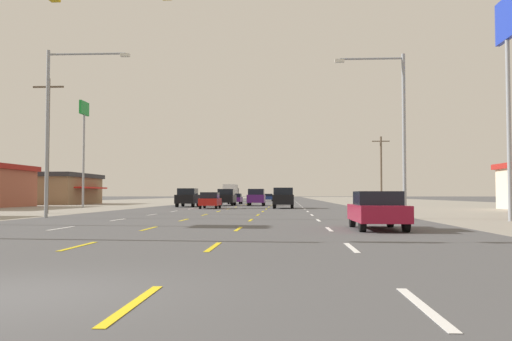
% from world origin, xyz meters
% --- Properties ---
extents(ground_plane, '(572.00, 572.00, 0.00)m').
position_xyz_m(ground_plane, '(0.00, 66.00, 0.00)').
color(ground_plane, '#4C4C4F').
extents(lot_apron_left, '(28.00, 440.00, 0.01)m').
position_xyz_m(lot_apron_left, '(-24.75, 66.00, 0.00)').
color(lot_apron_left, gray).
rests_on(lot_apron_left, ground).
extents(lot_apron_right, '(28.00, 440.00, 0.01)m').
position_xyz_m(lot_apron_right, '(24.75, 66.00, 0.00)').
color(lot_apron_right, gray).
rests_on(lot_apron_right, ground).
extents(lane_markings, '(10.64, 227.60, 0.01)m').
position_xyz_m(lane_markings, '(0.00, 104.50, 0.01)').
color(lane_markings, white).
rests_on(lane_markings, ground).
extents(signal_span_wire, '(25.59, 0.53, 9.92)m').
position_xyz_m(signal_span_wire, '(-0.36, 9.96, 5.95)').
color(signal_span_wire, brown).
rests_on(signal_span_wire, ground).
extents(sedan_far_right_nearest, '(1.80, 4.50, 1.46)m').
position_xyz_m(sedan_far_right_nearest, '(7.09, 14.55, 0.76)').
color(sedan_far_right_nearest, maroon).
rests_on(sedan_far_right_nearest, ground).
extents(hatchback_inner_left_near, '(1.72, 3.90, 1.54)m').
position_xyz_m(hatchback_inner_left_near, '(-3.59, 45.60, 0.78)').
color(hatchback_inner_left_near, red).
rests_on(hatchback_inner_left_near, ground).
extents(suv_inner_right_mid, '(1.98, 4.90, 1.98)m').
position_xyz_m(suv_inner_right_mid, '(3.28, 47.26, 1.03)').
color(suv_inner_right_mid, black).
rests_on(suv_inner_right_mid, ground).
extents(suv_far_left_midfar, '(1.98, 4.90, 1.98)m').
position_xyz_m(suv_far_left_midfar, '(-7.00, 52.94, 1.03)').
color(suv_far_left_midfar, black).
rests_on(suv_far_left_midfar, ground).
extents(suv_center_turn_far, '(1.98, 4.90, 1.98)m').
position_xyz_m(suv_center_turn_far, '(0.05, 59.20, 1.03)').
color(suv_center_turn_far, '#4C196B').
rests_on(suv_center_turn_far, ground).
extents(suv_inner_left_farther, '(1.98, 4.90, 1.98)m').
position_xyz_m(suv_inner_left_farther, '(-3.59, 60.04, 1.03)').
color(suv_inner_left_farther, black).
rests_on(suv_inner_left_farther, ground).
extents(sedan_inner_left_farthest, '(1.80, 4.50, 1.46)m').
position_xyz_m(sedan_inner_left_farthest, '(-3.54, 70.98, 0.76)').
color(sedan_inner_left_farthest, '#4C196B').
rests_on(sedan_inner_left_farthest, ground).
extents(box_truck_far_left_distant_a, '(2.40, 7.20, 3.23)m').
position_xyz_m(box_truck_far_left_distant_a, '(-7.13, 101.25, 1.84)').
color(box_truck_far_left_distant_a, black).
rests_on(box_truck_far_left_distant_a, ground).
extents(sedan_center_turn_distant_b, '(1.80, 4.50, 1.46)m').
position_xyz_m(sedan_center_turn_distant_b, '(-0.05, 106.27, 0.76)').
color(sedan_center_turn_distant_b, navy).
rests_on(sedan_center_turn_distant_b, ground).
extents(storefront_left_row_2, '(14.53, 13.91, 4.19)m').
position_xyz_m(storefront_left_row_2, '(-30.17, 68.72, 2.12)').
color(storefront_left_row_2, '#8C6B4C').
rests_on(storefront_left_row_2, ground).
extents(pole_sign_left_row_1, '(0.24, 2.26, 10.70)m').
position_xyz_m(pole_sign_left_row_1, '(-16.76, 48.28, 7.98)').
color(pole_sign_left_row_1, gray).
rests_on(pole_sign_left_row_1, ground).
extents(pole_sign_right_row_0, '(0.24, 2.60, 11.32)m').
position_xyz_m(pole_sign_right_row_0, '(14.77, 21.51, 8.84)').
color(pole_sign_right_row_0, gray).
rests_on(pole_sign_right_row_0, ground).
extents(streetlight_left_row_0, '(4.88, 0.26, 9.69)m').
position_xyz_m(streetlight_left_row_0, '(-9.61, 24.34, 5.70)').
color(streetlight_left_row_0, gray).
rests_on(streetlight_left_row_0, ground).
extents(streetlight_right_row_0, '(3.90, 0.26, 9.20)m').
position_xyz_m(streetlight_right_row_0, '(9.75, 24.34, 5.34)').
color(streetlight_right_row_0, gray).
rests_on(streetlight_right_row_0, ground).
extents(utility_pole_left_row_0, '(2.20, 0.26, 9.54)m').
position_xyz_m(utility_pole_left_row_0, '(-13.20, 31.44, 4.96)').
color(utility_pole_left_row_0, brown).
rests_on(utility_pole_left_row_0, ground).
extents(utility_pole_right_row_1, '(2.20, 0.26, 8.66)m').
position_xyz_m(utility_pole_right_row_1, '(15.52, 64.65, 4.52)').
color(utility_pole_right_row_1, brown).
rests_on(utility_pole_right_row_1, ground).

